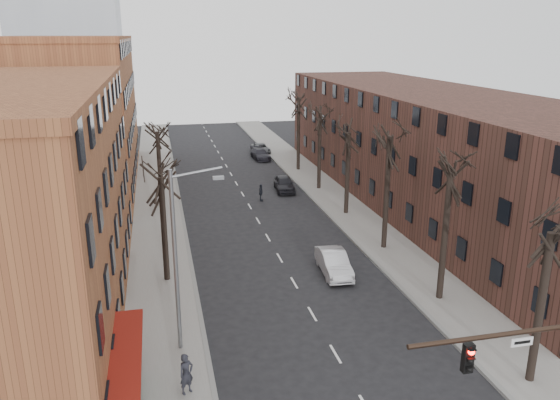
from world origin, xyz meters
TOP-DOWN VIEW (x-y plane):
  - sidewalk_left at (-8.00, 35.00)m, footprint 4.00×90.00m
  - sidewalk_right at (8.00, 35.00)m, footprint 4.00×90.00m
  - building_left_far at (-16.00, 44.00)m, footprint 12.00×28.00m
  - building_right at (16.00, 30.00)m, footprint 12.00×50.00m
  - tree_right_a at (7.60, 4.00)m, footprint 5.20×5.20m
  - tree_right_b at (7.60, 12.00)m, footprint 5.20×5.20m
  - tree_right_c at (7.60, 20.00)m, footprint 5.20×5.20m
  - tree_right_d at (7.60, 28.00)m, footprint 5.20×5.20m
  - tree_right_e at (7.60, 36.00)m, footprint 5.20×5.20m
  - tree_right_f at (7.60, 44.00)m, footprint 5.20×5.20m
  - tree_left_a at (-7.60, 18.00)m, footprint 5.20×5.20m
  - tree_left_b at (-7.60, 34.00)m, footprint 5.20×5.20m
  - streetlight at (-7.03, 10.00)m, footprint 2.45×0.22m
  - silver_sedan at (2.79, 16.78)m, footprint 1.86×4.58m
  - parked_car_near at (4.14, 36.18)m, footprint 2.10×4.43m
  - parked_car_mid at (4.55, 50.55)m, footprint 2.09×4.49m
  - parked_car_far at (5.30, 54.20)m, footprint 2.08×4.34m
  - pedestrian_a at (-7.10, 6.41)m, footprint 0.79×0.72m
  - pedestrian_crossing at (1.29, 33.38)m, footprint 0.64×1.00m

SIDE VIEW (x-z plane):
  - tree_right_a at x=7.60m, z-range -5.00..5.00m
  - tree_right_b at x=7.60m, z-range -5.40..5.40m
  - tree_right_c at x=7.60m, z-range -5.80..5.80m
  - tree_right_d at x=7.60m, z-range -5.00..5.00m
  - tree_right_e at x=7.60m, z-range -5.40..5.40m
  - tree_right_f at x=7.60m, z-range -5.80..5.80m
  - tree_left_a at x=-7.60m, z-range -4.75..4.75m
  - tree_left_b at x=-7.60m, z-range -4.75..4.75m
  - sidewalk_left at x=-8.00m, z-range 0.00..0.15m
  - sidewalk_right at x=8.00m, z-range 0.00..0.15m
  - parked_car_far at x=5.30m, z-range 0.00..1.19m
  - parked_car_mid at x=4.55m, z-range 0.00..1.27m
  - parked_car_near at x=4.14m, z-range 0.00..1.46m
  - silver_sedan at x=2.79m, z-range 0.00..1.48m
  - pedestrian_crossing at x=1.29m, z-range 0.00..1.59m
  - pedestrian_a at x=-7.10m, z-range 0.15..1.96m
  - building_right at x=16.00m, z-range 0.00..10.00m
  - streetlight at x=-7.03m, z-range 0.50..9.53m
  - building_left_far at x=-16.00m, z-range 0.00..14.00m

